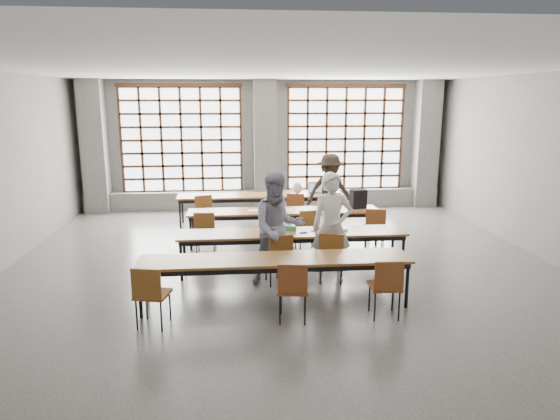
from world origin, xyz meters
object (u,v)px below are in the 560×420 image
Objects in this scene: desk_row_a at (261,197)px; student_female at (278,228)px; laptop_back at (315,190)px; plastic_bag at (297,188)px; chair_mid_right at (375,224)px; chair_back_right at (331,207)px; backpack at (358,199)px; desk_row_d at (275,262)px; chair_front_right at (332,252)px; chair_mid_left at (205,228)px; chair_mid_centre at (307,226)px; green_box at (289,228)px; chair_back_left at (202,209)px; chair_near_right at (386,282)px; laptop_front at (324,226)px; chair_front_left at (279,254)px; student_male at (332,227)px; chair_near_mid at (293,286)px; desk_row_b at (284,213)px; desk_row_c at (292,235)px; mouse at (346,230)px; phone at (303,233)px; chair_near_left at (150,291)px; student_back at (330,191)px; chair_back_mid at (296,207)px.

student_female is at bearing -89.02° from desk_row_a.
plastic_bag is (-0.46, -0.06, 0.08)m from laptop_back.
laptop_back reaches higher than chair_mid_right.
backpack is (0.38, -1.06, 0.39)m from chair_back_right.
desk_row_d is 4.58m from chair_back_right.
chair_mid_left is at bearing 141.52° from chair_front_right.
chair_mid_centre reaches higher than green_box.
chair_back_left is at bearing 95.19° from chair_mid_left.
chair_near_right is 1.90× the size of laptop_front.
desk_row_a is at bearing 158.63° from chair_back_right.
chair_front_left and chair_front_right have the same top height.
chair_front_left is 0.42m from student_female.
chair_near_right is 0.48× the size of student_male.
chair_near_mid is 3.52× the size of green_box.
chair_front_right is at bearing -76.59° from desk_row_b.
chair_front_left is at bearing -101.21° from plastic_bag.
backpack is at bearing 47.59° from desk_row_c.
laptop_back reaches higher than chair_near_mid.
laptop_back is at bearing 84.45° from chair_front_right.
desk_row_a is 2.50m from chair_mid_centre.
desk_row_b is 3.80m from chair_near_mid.
mouse is (2.69, -2.85, 0.21)m from chair_back_left.
chair_front_left is 1.00× the size of chair_front_right.
green_box is 0.29m from phone.
chair_mid_left is (-1.59, 1.09, -0.13)m from desk_row_c.
chair_near_right is at bearing -103.07° from chair_mid_right.
chair_back_right is 1.00× the size of chair_near_left.
desk_row_b is 8.63× the size of laptop_front.
chair_mid_right is at bearing -71.96° from chair_back_right.
chair_mid_centre is (0.86, 2.53, -0.13)m from desk_row_d.
chair_back_right is at bearing -0.07° from chair_back_left.
student_male reaches higher than chair_back_right.
mouse is at bearing 55.41° from student_male.
chair_back_right is 3.12m from phone.
student_female reaches higher than chair_near_mid.
plastic_bag reaches higher than chair_near_right.
chair_front_left reaches higher than desk_row_a.
chair_front_right is at bearing -52.78° from phone.
phone is 0.45× the size of plastic_bag.
student_female reaches higher than chair_mid_left.
chair_front_left is (0.08, -4.09, -0.13)m from desk_row_a.
desk_row_c is at bearing -120.28° from student_back.
desk_row_d is 4.70m from student_back.
desk_row_d is 30.77× the size of phone.
green_box is 0.62× the size of backpack.
chair_back_mid is 2.22m from chair_mid_right.
chair_back_left is 3.08× the size of plastic_bag.
plastic_bag is (-0.42, 3.53, 0.12)m from mouse.
student_back reaches higher than green_box.
desk_row_b is 2.09m from chair_back_left.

